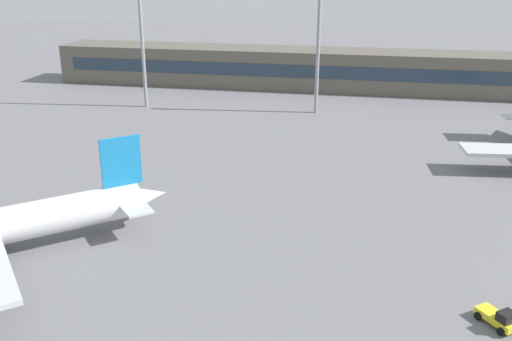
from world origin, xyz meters
TOP-DOWN VIEW (x-y plane):
  - ground_plane at (0.00, 40.00)m, footprint 400.00×400.00m
  - terminal_building at (0.00, 105.11)m, footprint 134.61×12.13m
  - baggage_tug_yellow at (18.20, 15.29)m, footprint 3.39×3.77m
  - floodlight_tower_west at (-38.37, 80.68)m, footprint 3.20×0.80m
  - floodlight_tower_east at (-3.59, 82.55)m, footprint 3.20×0.80m

SIDE VIEW (x-z plane):
  - ground_plane at x=0.00m, z-range 0.00..0.00m
  - baggage_tug_yellow at x=18.20m, z-range -0.08..1.67m
  - terminal_building at x=0.00m, z-range 0.00..9.00m
  - floodlight_tower_east at x=-3.59m, z-range 2.01..27.45m
  - floodlight_tower_west at x=-38.37m, z-range 2.06..30.82m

